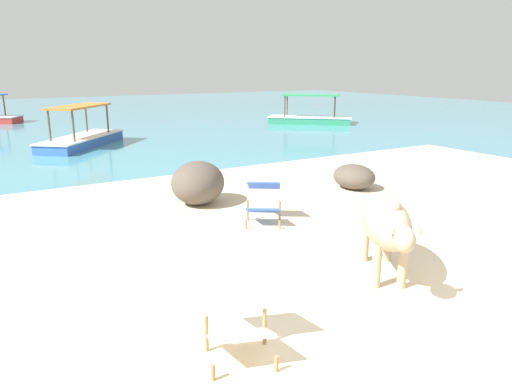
{
  "coord_description": "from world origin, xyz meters",
  "views": [
    {
      "loc": [
        -3.54,
        -3.23,
        2.45
      ],
      "look_at": [
        0.14,
        3.0,
        0.55
      ],
      "focal_mm": 33.29,
      "sensor_mm": 36.0,
      "label": 1
    }
  ],
  "objects_px": {
    "boat_green": "(310,118)",
    "deck_chair_near": "(264,199)",
    "boat_blue": "(82,138)",
    "deck_chair_far": "(237,311)",
    "cow": "(386,222)"
  },
  "relations": [
    {
      "from": "cow",
      "to": "boat_blue",
      "type": "relative_size",
      "value": 0.47
    },
    {
      "from": "boat_blue",
      "to": "boat_green",
      "type": "bearing_deg",
      "value": -42.15
    },
    {
      "from": "deck_chair_far",
      "to": "boat_green",
      "type": "distance_m",
      "value": 17.86
    },
    {
      "from": "cow",
      "to": "deck_chair_near",
      "type": "xyz_separation_m",
      "value": [
        -0.17,
        2.45,
        -0.28
      ]
    },
    {
      "from": "deck_chair_near",
      "to": "boat_green",
      "type": "bearing_deg",
      "value": 173.54
    },
    {
      "from": "boat_green",
      "to": "boat_blue",
      "type": "bearing_deg",
      "value": -130.59
    },
    {
      "from": "boat_blue",
      "to": "deck_chair_near",
      "type": "bearing_deg",
      "value": -134.3
    },
    {
      "from": "boat_green",
      "to": "deck_chair_near",
      "type": "bearing_deg",
      "value": -88.19
    },
    {
      "from": "deck_chair_far",
      "to": "boat_blue",
      "type": "height_order",
      "value": "boat_blue"
    },
    {
      "from": "boat_blue",
      "to": "cow",
      "type": "bearing_deg",
      "value": -134.64
    },
    {
      "from": "deck_chair_near",
      "to": "cow",
      "type": "bearing_deg",
      "value": 37.33
    },
    {
      "from": "boat_green",
      "to": "deck_chair_far",
      "type": "bearing_deg",
      "value": -87.24
    },
    {
      "from": "deck_chair_near",
      "to": "deck_chair_far",
      "type": "distance_m",
      "value": 3.62
    },
    {
      "from": "cow",
      "to": "boat_green",
      "type": "distance_m",
      "value": 16.12
    },
    {
      "from": "deck_chair_far",
      "to": "boat_green",
      "type": "bearing_deg",
      "value": 159.2
    }
  ]
}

